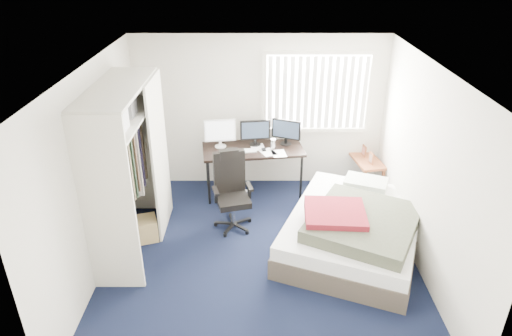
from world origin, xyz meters
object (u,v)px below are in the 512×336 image
Objects in this scene: nightstand at (366,162)px; bed at (354,228)px; desk at (253,146)px; office_chair at (232,198)px.

bed is (-0.50, -1.66, -0.18)m from nightstand.
bed is at bearing -49.02° from desk.
office_chair is 1.75m from bed.
nightstand is at bearing 2.88° from desk.
desk reaches higher than office_chair.
nightstand is 0.32× the size of bed.
office_chair is at bearing -106.41° from desk.
office_chair reaches higher than bed.
desk is 1.11m from office_chair.
bed is (1.66, -0.56, -0.14)m from office_chair.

